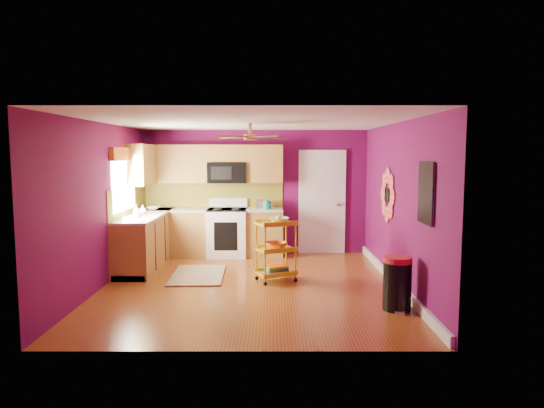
{
  "coord_description": "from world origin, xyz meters",
  "views": [
    {
      "loc": [
        0.34,
        -7.3,
        2.04
      ],
      "look_at": [
        0.34,
        0.4,
        1.23
      ],
      "focal_mm": 32.0,
      "sensor_mm": 36.0,
      "label": 1
    }
  ],
  "objects": [
    {
      "name": "left_window",
      "position": [
        -2.22,
        1.05,
        1.74
      ],
      "size": [
        0.08,
        1.35,
        1.08
      ],
      "color": "white",
      "rests_on": "ground"
    },
    {
      "name": "shag_rug",
      "position": [
        -0.9,
        0.61,
        0.01
      ],
      "size": [
        0.88,
        1.4,
        0.02
      ],
      "primitive_type": "cube",
      "rotation": [
        0.0,
        0.0,
        0.03
      ],
      "color": "black",
      "rests_on": "ground"
    },
    {
      "name": "electric_range",
      "position": [
        -0.55,
        2.17,
        0.48
      ],
      "size": [
        0.76,
        0.66,
        1.13
      ],
      "color": "white",
      "rests_on": "ground"
    },
    {
      "name": "room_envelope",
      "position": [
        0.03,
        0.0,
        1.63
      ],
      "size": [
        4.54,
        5.04,
        2.52
      ],
      "color": "#5F0A47",
      "rests_on": "ground"
    },
    {
      "name": "trash_can",
      "position": [
        1.97,
        -1.15,
        0.35
      ],
      "size": [
        0.48,
        0.48,
        0.7
      ],
      "color": "black",
      "rests_on": "ground"
    },
    {
      "name": "counter_cup",
      "position": [
        -1.96,
        0.88,
        0.99
      ],
      "size": [
        0.13,
        0.13,
        0.1
      ],
      "primitive_type": "imported",
      "color": "white",
      "rests_on": "lower_cabinets"
    },
    {
      "name": "panel_door",
      "position": [
        1.35,
        2.47,
        1.02
      ],
      "size": [
        0.95,
        0.11,
        2.15
      ],
      "color": "white",
      "rests_on": "ground"
    },
    {
      "name": "counter_dish",
      "position": [
        -1.97,
        2.03,
        0.97
      ],
      "size": [
        0.26,
        0.26,
        0.06
      ],
      "primitive_type": "imported",
      "color": "white",
      "rests_on": "lower_cabinets"
    },
    {
      "name": "right_wall_art",
      "position": [
        2.23,
        -0.34,
        1.44
      ],
      "size": [
        0.04,
        2.74,
        1.04
      ],
      "color": "black",
      "rests_on": "ground"
    },
    {
      "name": "toaster",
      "position": [
        0.13,
        2.19,
        1.03
      ],
      "size": [
        0.22,
        0.15,
        0.18
      ],
      "primitive_type": "cube",
      "color": "beige",
      "rests_on": "lower_cabinets"
    },
    {
      "name": "teal_kettle",
      "position": [
        0.23,
        2.18,
        1.02
      ],
      "size": [
        0.18,
        0.18,
        0.21
      ],
      "color": "#128D84",
      "rests_on": "lower_cabinets"
    },
    {
      "name": "lower_cabinets",
      "position": [
        -1.35,
        1.82,
        0.43
      ],
      "size": [
        2.81,
        2.31,
        0.94
      ],
      "color": "brown",
      "rests_on": "ground"
    },
    {
      "name": "ground",
      "position": [
        0.0,
        0.0,
        0.0
      ],
      "size": [
        5.0,
        5.0,
        0.0
      ],
      "primitive_type": "plane",
      "color": "#6C3210",
      "rests_on": "ground"
    },
    {
      "name": "soap_bottle_b",
      "position": [
        -1.98,
        1.3,
        1.03
      ],
      "size": [
        0.13,
        0.13,
        0.17
      ],
      "primitive_type": "imported",
      "color": "white",
      "rests_on": "lower_cabinets"
    },
    {
      "name": "upper_cabinetry",
      "position": [
        -1.24,
        2.17,
        1.8
      ],
      "size": [
        2.8,
        2.3,
        1.26
      ],
      "color": "brown",
      "rests_on": "ground"
    },
    {
      "name": "rolling_cart",
      "position": [
        0.41,
        0.28,
        0.54
      ],
      "size": [
        0.71,
        0.62,
        1.06
      ],
      "color": "yellow",
      "rests_on": "ground"
    },
    {
      "name": "ceiling_fan",
      "position": [
        0.0,
        0.2,
        2.29
      ],
      "size": [
        1.01,
        1.01,
        0.26
      ],
      "color": "#BF8C3F",
      "rests_on": "ground"
    },
    {
      "name": "soap_bottle_a",
      "position": [
        -2.02,
        1.03,
        1.04
      ],
      "size": [
        0.09,
        0.09,
        0.2
      ],
      "primitive_type": "imported",
      "color": "#EA3F72",
      "rests_on": "lower_cabinets"
    }
  ]
}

